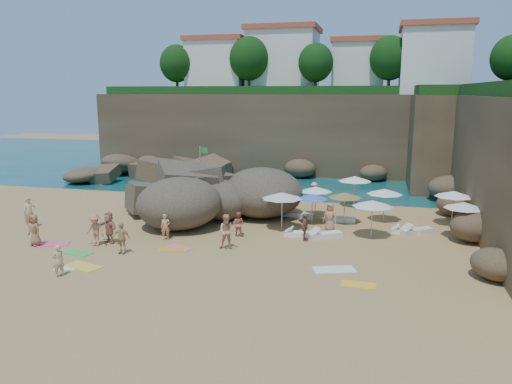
% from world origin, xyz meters
% --- Properties ---
extents(ground, '(120.00, 120.00, 0.00)m').
position_xyz_m(ground, '(0.00, 0.00, 0.00)').
color(ground, tan).
rests_on(ground, ground).
extents(seawater, '(120.00, 120.00, 0.00)m').
position_xyz_m(seawater, '(0.00, 30.00, 0.00)').
color(seawater, '#0C4751').
rests_on(seawater, ground).
extents(cliff_back, '(44.00, 8.00, 8.00)m').
position_xyz_m(cliff_back, '(2.00, 25.00, 4.00)').
color(cliff_back, brown).
rests_on(cliff_back, ground).
extents(cliff_corner, '(10.00, 12.00, 8.00)m').
position_xyz_m(cliff_corner, '(17.00, 20.00, 4.00)').
color(cliff_corner, brown).
rests_on(cliff_corner, ground).
extents(rock_promontory, '(12.00, 7.00, 2.00)m').
position_xyz_m(rock_promontory, '(-11.00, 16.00, 0.00)').
color(rock_promontory, brown).
rests_on(rock_promontory, ground).
extents(clifftop_buildings, '(28.48, 9.48, 7.00)m').
position_xyz_m(clifftop_buildings, '(2.96, 25.79, 11.24)').
color(clifftop_buildings, white).
rests_on(clifftop_buildings, cliff_back).
extents(clifftop_trees, '(35.60, 23.82, 4.40)m').
position_xyz_m(clifftop_trees, '(4.78, 19.52, 11.26)').
color(clifftop_trees, '#11380F').
rests_on(clifftop_trees, ground).
extents(marina_masts, '(3.10, 0.10, 6.00)m').
position_xyz_m(marina_masts, '(-16.50, 30.00, 3.00)').
color(marina_masts, white).
rests_on(marina_masts, ground).
extents(rock_outcrop, '(11.13, 9.89, 3.68)m').
position_xyz_m(rock_outcrop, '(-2.33, 2.57, 0.00)').
color(rock_outcrop, brown).
rests_on(rock_outcrop, ground).
extents(flag_pole, '(0.75, 0.27, 3.90)m').
position_xyz_m(flag_pole, '(-4.61, 11.06, 2.49)').
color(flag_pole, silver).
rests_on(flag_pole, ground).
extents(parasol_0, '(2.00, 2.00, 1.89)m').
position_xyz_m(parasol_0, '(-1.06, 5.09, 1.73)').
color(parasol_0, silver).
rests_on(parasol_0, ground).
extents(parasol_1, '(2.40, 2.40, 2.27)m').
position_xyz_m(parasol_1, '(7.86, 9.05, 2.08)').
color(parasol_1, silver).
rests_on(parasol_1, ground).
extents(parasol_2, '(2.17, 2.17, 2.05)m').
position_xyz_m(parasol_2, '(5.48, 5.50, 1.88)').
color(parasol_2, silver).
rests_on(parasol_2, ground).
extents(parasol_3, '(2.32, 2.32, 2.19)m').
position_xyz_m(parasol_3, '(14.12, 5.36, 2.01)').
color(parasol_3, silver).
rests_on(parasol_3, ground).
extents(parasol_5, '(2.19, 2.19, 2.08)m').
position_xyz_m(parasol_5, '(1.12, 6.94, 1.90)').
color(parasol_5, silver).
rests_on(parasol_5, ground).
extents(parasol_6, '(2.13, 2.13, 2.02)m').
position_xyz_m(parasol_6, '(7.51, 4.12, 1.85)').
color(parasol_6, silver).
rests_on(parasol_6, ground).
extents(parasol_7, '(2.27, 2.27, 2.15)m').
position_xyz_m(parasol_7, '(9.95, 5.29, 1.97)').
color(parasol_7, silver).
rests_on(parasol_7, ground).
extents(parasol_8, '(2.32, 2.32, 2.19)m').
position_xyz_m(parasol_8, '(9.26, 1.36, 2.01)').
color(parasol_8, silver).
rests_on(parasol_8, ground).
extents(parasol_9, '(2.45, 2.45, 2.32)m').
position_xyz_m(parasol_9, '(3.94, 1.72, 2.13)').
color(parasol_9, silver).
rests_on(parasol_9, ground).
extents(parasol_10, '(2.03, 2.03, 1.92)m').
position_xyz_m(parasol_10, '(5.52, 3.64, 1.76)').
color(parasol_10, silver).
rests_on(parasol_10, ground).
extents(parasol_11, '(2.25, 2.25, 2.13)m').
position_xyz_m(parasol_11, '(14.30, 2.36, 1.96)').
color(parasol_11, silver).
rests_on(parasol_11, ground).
extents(lounger_0, '(2.04, 1.02, 0.30)m').
position_xyz_m(lounger_0, '(4.39, 5.03, 0.15)').
color(lounger_0, white).
rests_on(lounger_0, ground).
extents(lounger_1, '(1.93, 0.68, 0.30)m').
position_xyz_m(lounger_1, '(7.25, 4.51, 0.15)').
color(lounger_1, white).
rests_on(lounger_1, ground).
extents(lounger_2, '(2.04, 1.64, 0.31)m').
position_xyz_m(lounger_2, '(11.87, 2.78, 0.16)').
color(lounger_2, silver).
rests_on(lounger_2, ground).
extents(lounger_3, '(1.70, 0.59, 0.26)m').
position_xyz_m(lounger_3, '(5.19, 0.56, 0.13)').
color(lounger_3, white).
rests_on(lounger_3, ground).
extents(lounger_4, '(1.63, 0.56, 0.25)m').
position_xyz_m(lounger_4, '(11.22, 2.70, 0.13)').
color(lounger_4, white).
rests_on(lounger_4, ground).
extents(lounger_5, '(2.01, 1.64, 0.31)m').
position_xyz_m(lounger_5, '(6.70, 0.65, 0.15)').
color(lounger_5, white).
rests_on(lounger_5, ground).
extents(towel_1, '(2.10, 1.52, 0.03)m').
position_xyz_m(towel_1, '(-7.84, -4.28, 0.02)').
color(towel_1, '#DD5575').
rests_on(towel_1, ground).
extents(towel_2, '(1.65, 1.10, 0.03)m').
position_xyz_m(towel_2, '(-0.91, -3.56, 0.01)').
color(towel_2, gold).
rests_on(towel_2, ground).
extents(towel_3, '(1.71, 1.09, 0.03)m').
position_xyz_m(towel_3, '(-5.51, -5.33, 0.01)').
color(towel_3, green).
rests_on(towel_3, ground).
extents(towel_4, '(2.05, 1.44, 0.03)m').
position_xyz_m(towel_4, '(-4.07, -7.07, 0.02)').
color(towel_4, gold).
rests_on(towel_4, ground).
extents(towel_5, '(1.68, 1.25, 0.03)m').
position_xyz_m(towel_5, '(-4.55, -7.28, 0.01)').
color(towel_5, white).
rests_on(towel_5, ground).
extents(towel_8, '(1.72, 1.19, 0.03)m').
position_xyz_m(towel_8, '(-4.01, 1.15, 0.01)').
color(towel_8, blue).
rests_on(towel_8, ground).
extents(towel_9, '(1.63, 1.23, 0.03)m').
position_xyz_m(towel_9, '(-0.72, -3.20, 0.01)').
color(towel_9, pink).
rests_on(towel_9, ground).
extents(towel_10, '(1.52, 0.81, 0.03)m').
position_xyz_m(towel_10, '(8.91, -6.16, 0.01)').
color(towel_10, yellow).
rests_on(towel_10, ground).
extents(towel_11, '(1.96, 1.27, 0.03)m').
position_xyz_m(towel_11, '(-1.63, 2.99, 0.02)').
color(towel_11, green).
rests_on(towel_11, ground).
extents(towel_13, '(2.16, 1.57, 0.03)m').
position_xyz_m(towel_13, '(7.70, -4.54, 0.02)').
color(towel_13, silver).
rests_on(towel_13, ground).
extents(person_stand_0, '(0.81, 0.82, 1.92)m').
position_xyz_m(person_stand_0, '(-11.24, -1.59, 0.96)').
color(person_stand_0, tan).
rests_on(person_stand_0, ground).
extents(person_stand_1, '(0.73, 0.59, 1.45)m').
position_xyz_m(person_stand_1, '(1.74, -0.22, 0.72)').
color(person_stand_1, tan).
rests_on(person_stand_1, ground).
extents(person_stand_2, '(0.99, 0.99, 1.53)m').
position_xyz_m(person_stand_2, '(4.82, 9.99, 0.77)').
color(person_stand_2, '#F6AA8B').
rests_on(person_stand_2, ground).
extents(person_stand_3, '(0.45, 0.95, 1.58)m').
position_xyz_m(person_stand_3, '(5.64, -0.20, 0.79)').
color(person_stand_3, brown).
rests_on(person_stand_3, ground).
extents(person_stand_4, '(0.95, 0.69, 1.75)m').
position_xyz_m(person_stand_4, '(6.81, 2.06, 0.88)').
color(person_stand_4, tan).
rests_on(person_stand_4, ground).
extents(person_stand_5, '(1.51, 1.08, 1.60)m').
position_xyz_m(person_stand_5, '(-6.25, 9.48, 0.80)').
color(person_stand_5, tan).
rests_on(person_stand_5, ground).
extents(person_stand_6, '(0.58, 0.65, 1.49)m').
position_xyz_m(person_stand_6, '(-4.38, -8.43, 0.74)').
color(person_stand_6, '#DAB17C').
rests_on(person_stand_6, ground).
extents(person_lie_0, '(1.33, 1.87, 0.46)m').
position_xyz_m(person_lie_0, '(-5.27, -3.94, 0.23)').
color(person_lie_0, '#B07558').
rests_on(person_lie_0, ground).
extents(person_lie_1, '(1.05, 1.69, 0.40)m').
position_xyz_m(person_lie_1, '(-3.24, -4.76, 0.20)').
color(person_lie_1, tan).
rests_on(person_lie_1, ground).
extents(person_lie_2, '(1.36, 1.91, 0.46)m').
position_xyz_m(person_lie_2, '(-8.46, -4.74, 0.23)').
color(person_lie_2, '#8F6147').
rests_on(person_lie_2, ground).
extents(person_lie_3, '(2.22, 2.28, 0.47)m').
position_xyz_m(person_lie_3, '(-4.81, -3.29, 0.23)').
color(person_lie_3, tan).
rests_on(person_lie_3, ground).
extents(person_lie_4, '(1.20, 1.52, 0.35)m').
position_xyz_m(person_lie_4, '(-2.04, -1.94, 0.17)').
color(person_lie_4, tan).
rests_on(person_lie_4, ground).
extents(person_lie_5, '(1.16, 1.97, 0.70)m').
position_xyz_m(person_lie_5, '(1.85, -2.73, 0.35)').
color(person_lie_5, tan).
rests_on(person_lie_5, ground).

